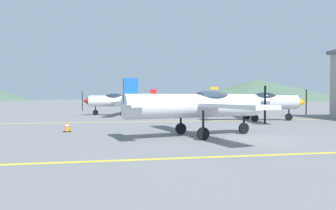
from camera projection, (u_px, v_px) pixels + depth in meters
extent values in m
plane|color=slate|center=(229.00, 137.00, 13.58)|extent=(400.00, 400.00, 0.00)
cube|color=yellow|center=(280.00, 155.00, 9.35)|extent=(80.00, 0.16, 0.01)
cube|color=yellow|center=(185.00, 121.00, 22.35)|extent=(80.00, 0.16, 0.01)
cylinder|color=silver|center=(195.00, 106.00, 13.53)|extent=(6.75, 2.62, 1.08)
cone|color=blue|center=(259.00, 105.00, 15.00)|extent=(0.88, 1.06, 0.92)
cube|color=black|center=(265.00, 105.00, 15.16)|extent=(0.07, 0.12, 1.97)
ellipsoid|color=#1E2833|center=(212.00, 99.00, 13.88)|extent=(2.12, 1.32, 0.88)
cube|color=silver|center=(202.00, 105.00, 13.69)|extent=(3.08, 8.67, 0.16)
cube|color=silver|center=(131.00, 105.00, 12.32)|extent=(1.27, 2.65, 0.10)
cube|color=blue|center=(131.00, 92.00, 12.31)|extent=(0.63, 0.26, 1.18)
cylinder|color=black|center=(244.00, 118.00, 14.65)|extent=(0.10, 0.10, 0.99)
cylinder|color=black|center=(244.00, 128.00, 14.66)|extent=(0.56, 0.24, 0.55)
cylinder|color=black|center=(203.00, 122.00, 12.48)|extent=(0.10, 0.10, 0.99)
cylinder|color=black|center=(203.00, 134.00, 12.50)|extent=(0.56, 0.24, 0.55)
cylinder|color=black|center=(181.00, 119.00, 14.47)|extent=(0.10, 0.10, 0.99)
cylinder|color=black|center=(181.00, 129.00, 14.48)|extent=(0.56, 0.24, 0.55)
cylinder|color=silver|center=(253.00, 102.00, 22.91)|extent=(6.77, 2.28, 1.08)
cone|color=#F2A519|center=(301.00, 102.00, 22.87)|extent=(0.84, 1.03, 0.92)
cube|color=black|center=(306.00, 102.00, 22.87)|extent=(0.06, 0.12, 1.97)
ellipsoid|color=#1E2833|center=(265.00, 98.00, 22.89)|extent=(2.09, 1.23, 0.88)
cube|color=silver|center=(258.00, 102.00, 22.90)|extent=(2.63, 8.71, 0.16)
cube|color=silver|center=(214.00, 102.00, 22.93)|extent=(1.14, 2.64, 0.10)
cube|color=#F2A519|center=(214.00, 95.00, 22.92)|extent=(0.63, 0.23, 1.18)
cylinder|color=black|center=(289.00, 111.00, 22.90)|extent=(0.10, 0.10, 0.99)
cylinder|color=black|center=(289.00, 117.00, 22.91)|extent=(0.56, 0.22, 0.55)
cylinder|color=black|center=(255.00, 111.00, 21.84)|extent=(0.10, 0.10, 0.99)
cylinder|color=black|center=(255.00, 118.00, 21.86)|extent=(0.56, 0.22, 0.55)
cylinder|color=black|center=(247.00, 110.00, 24.01)|extent=(0.10, 0.10, 0.99)
cylinder|color=black|center=(247.00, 116.00, 24.02)|extent=(0.56, 0.22, 0.55)
cylinder|color=white|center=(123.00, 101.00, 29.51)|extent=(6.77, 2.33, 1.08)
cone|color=red|center=(86.00, 101.00, 29.58)|extent=(0.85, 1.03, 0.92)
cube|color=black|center=(82.00, 101.00, 29.59)|extent=(0.06, 0.12, 1.97)
ellipsoid|color=#1E2833|center=(114.00, 98.00, 29.52)|extent=(2.10, 1.24, 0.88)
cube|color=white|center=(119.00, 101.00, 29.52)|extent=(2.71, 8.70, 0.16)
cube|color=white|center=(153.00, 101.00, 29.45)|extent=(1.16, 2.64, 0.10)
cube|color=red|center=(153.00, 95.00, 29.44)|extent=(0.63, 0.23, 1.18)
cylinder|color=black|center=(96.00, 108.00, 29.58)|extent=(0.10, 0.10, 0.99)
cylinder|color=black|center=(96.00, 113.00, 29.60)|extent=(0.56, 0.22, 0.55)
cylinder|color=black|center=(127.00, 107.00, 30.61)|extent=(0.10, 0.10, 0.99)
cylinder|color=black|center=(127.00, 112.00, 30.62)|extent=(0.56, 0.22, 0.55)
cylinder|color=black|center=(123.00, 108.00, 28.45)|extent=(0.10, 0.10, 0.99)
cylinder|color=black|center=(123.00, 113.00, 28.46)|extent=(0.56, 0.22, 0.55)
cube|color=black|center=(67.00, 131.00, 15.52)|extent=(0.36, 0.36, 0.04)
cone|color=orange|center=(67.00, 126.00, 15.51)|extent=(0.29, 0.29, 0.55)
cylinder|color=white|center=(67.00, 125.00, 15.51)|extent=(0.20, 0.20, 0.08)
cone|color=#4C6651|center=(258.00, 90.00, 154.39)|extent=(87.27, 87.27, 10.94)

